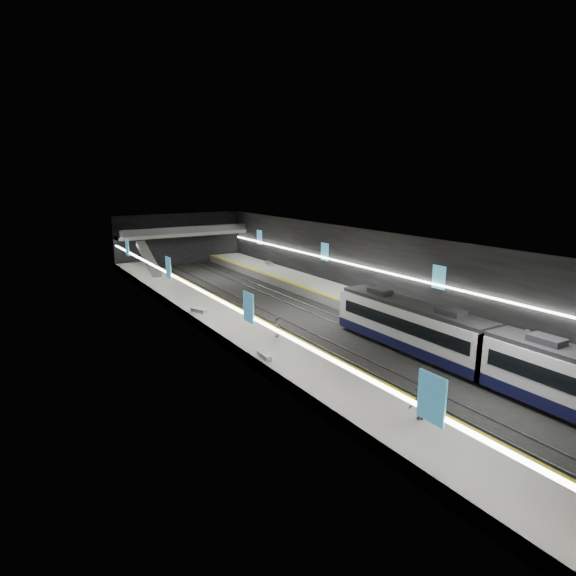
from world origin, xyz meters
TOP-DOWN VIEW (x-y plane):
  - ground at (0.00, 0.00)m, footprint 70.00×70.00m
  - ceiling at (0.00, 0.00)m, footprint 20.00×70.00m
  - wall_left at (-10.00, 0.00)m, footprint 0.04×70.00m
  - wall_right at (10.00, 0.00)m, footprint 0.04×70.00m
  - wall_back at (0.00, 35.00)m, footprint 20.00×0.04m
  - platform_left at (-7.50, 0.00)m, footprint 5.00×70.00m
  - tile_surface_left at (-7.50, 0.00)m, footprint 5.00×70.00m
  - tactile_strip_left at (-5.30, 0.00)m, footprint 0.60×70.00m
  - platform_right at (7.50, 0.00)m, footprint 5.00×70.00m
  - tile_surface_right at (7.50, 0.00)m, footprint 5.00×70.00m
  - tactile_strip_right at (5.30, 0.00)m, footprint 0.60×70.00m
  - rails at (-0.00, 0.00)m, footprint 6.52×70.00m
  - train at (2.50, -19.22)m, footprint 2.69×29.62m
  - ad_posters at (-0.00, 1.00)m, footprint 19.94×53.50m
  - cove_light_left at (-9.80, 0.00)m, footprint 0.25×68.60m
  - cove_light_right at (9.80, 0.00)m, footprint 0.25×68.60m
  - mezzanine_bridge at (0.00, 32.93)m, footprint 20.00×3.00m
  - escalator at (-7.50, 26.00)m, footprint 1.20×7.50m
  - bench_left_near at (-9.50, -9.49)m, footprint 0.53×1.62m
  - bench_left_far at (-9.11, 4.08)m, footprint 1.12×1.72m
  - bench_right_far at (8.94, 22.33)m, footprint 0.90×2.04m
  - passenger_right_a at (6.24, -7.53)m, footprint 0.46×0.67m
  - passenger_right_b at (7.13, -18.79)m, footprint 1.14×1.05m
  - passenger_left_a at (-6.34, -5.89)m, footprint 0.46×1.00m
  - passenger_left_b at (-6.68, -21.55)m, footprint 1.42×1.10m

SIDE VIEW (x-z plane):
  - ground at x=0.00m, z-range 0.00..0.00m
  - rails at x=0.00m, z-range 0.00..0.12m
  - platform_left at x=-7.50m, z-range 0.00..1.00m
  - platform_right at x=7.50m, z-range 0.00..1.00m
  - tile_surface_left at x=-7.50m, z-range 1.00..1.02m
  - tile_surface_right at x=7.50m, z-range 1.00..1.02m
  - tactile_strip_left at x=-5.30m, z-range 1.01..1.03m
  - tactile_strip_right at x=5.30m, z-range 1.01..1.03m
  - bench_left_near at x=-9.50m, z-range 1.00..1.39m
  - bench_left_far at x=-9.11m, z-range 1.00..1.41m
  - bench_right_far at x=8.94m, z-range 1.00..1.48m
  - passenger_left_a at x=-6.34m, z-range 1.00..2.68m
  - passenger_right_a at x=6.24m, z-range 1.00..2.78m
  - passenger_right_b at x=7.13m, z-range 1.00..2.88m
  - passenger_left_b at x=-6.68m, z-range 1.00..2.94m
  - train at x=2.50m, z-range 0.40..4.00m
  - escalator at x=-7.50m, z-range 0.94..4.86m
  - cove_light_left at x=-9.80m, z-range 3.74..3.86m
  - cove_light_right at x=9.80m, z-range 3.74..3.86m
  - wall_left at x=-10.00m, z-range 0.00..8.00m
  - wall_right at x=10.00m, z-range 0.00..8.00m
  - wall_back at x=0.00m, z-range 0.00..8.00m
  - ad_posters at x=0.00m, z-range 3.40..5.60m
  - mezzanine_bridge at x=0.00m, z-range 4.29..5.79m
  - ceiling at x=0.00m, z-range 7.98..8.02m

